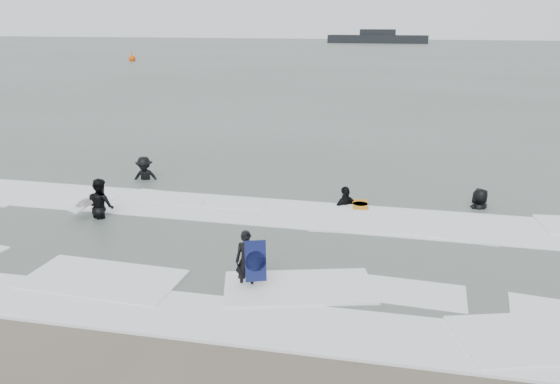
% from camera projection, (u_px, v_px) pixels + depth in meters
% --- Properties ---
extents(ground, '(320.00, 320.00, 0.00)m').
position_uv_depth(ground, '(230.00, 306.00, 12.06)').
color(ground, brown).
rests_on(ground, ground).
extents(sea, '(320.00, 320.00, 0.00)m').
position_uv_depth(sea, '(384.00, 58.00, 86.39)').
color(sea, '#47544C').
rests_on(sea, ground).
extents(surfer_centre, '(0.59, 0.44, 1.47)m').
position_uv_depth(surfer_centre, '(247.00, 289.00, 12.85)').
color(surfer_centre, black).
rests_on(surfer_centre, ground).
extents(surfer_wading, '(1.13, 1.05, 1.86)m').
position_uv_depth(surfer_wading, '(102.00, 218.00, 17.39)').
color(surfer_wading, black).
rests_on(surfer_wading, ground).
extents(surfer_breaker, '(1.30, 0.90, 1.84)m').
position_uv_depth(surfer_breaker, '(145.00, 181.00, 21.30)').
color(surfer_breaker, black).
rests_on(surfer_breaker, ground).
extents(surfer_right_near, '(1.07, 1.09, 1.84)m').
position_uv_depth(surfer_right_near, '(346.00, 206.00, 18.53)').
color(surfer_right_near, black).
rests_on(surfer_right_near, ground).
extents(surfer_right_far, '(1.07, 1.06, 1.87)m').
position_uv_depth(surfer_right_far, '(479.00, 209.00, 18.19)').
color(surfer_right_far, black).
rests_on(surfer_right_far, ground).
extents(surf_foam, '(30.03, 9.06, 0.09)m').
position_uv_depth(surf_foam, '(270.00, 241.00, 15.49)').
color(surf_foam, white).
rests_on(surf_foam, ground).
extents(bodyboards, '(9.09, 7.31, 1.25)m').
position_uv_depth(bodyboards, '(234.00, 218.00, 15.94)').
color(bodyboards, '#0E1544').
rests_on(bodyboards, ground).
extents(buoy, '(1.00, 1.00, 1.65)m').
position_uv_depth(buoy, '(132.00, 59.00, 79.95)').
color(buoy, '#D54509').
rests_on(buoy, ground).
extents(vessel_horizon, '(24.78, 4.43, 3.36)m').
position_uv_depth(vessel_horizon, '(377.00, 38.00, 137.15)').
color(vessel_horizon, black).
rests_on(vessel_horizon, ground).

